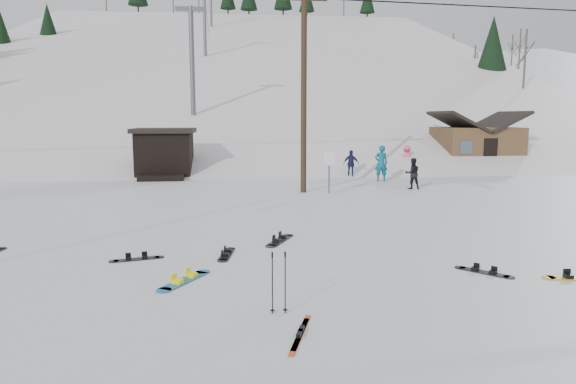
{
  "coord_description": "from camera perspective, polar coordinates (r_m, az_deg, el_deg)",
  "views": [
    {
      "loc": [
        -1.15,
        -8.79,
        3.38
      ],
      "look_at": [
        0.29,
        4.62,
        1.4
      ],
      "focal_mm": 32.0,
      "sensor_mm": 36.0,
      "label": 1
    }
  ],
  "objects": [
    {
      "name": "board_scatter_a",
      "position": [
        12.87,
        -16.46,
        -7.12
      ],
      "size": [
        1.25,
        0.49,
        0.09
      ],
      "rotation": [
        0.0,
        0.0,
        0.25
      ],
      "color": "black",
      "rests_on": "ground"
    },
    {
      "name": "board_scatter_b",
      "position": [
        12.85,
        -6.85,
        -6.85
      ],
      "size": [
        0.43,
        1.36,
        0.1
      ],
      "rotation": [
        0.0,
        0.0,
        1.42
      ],
      "color": "black",
      "rests_on": "ground"
    },
    {
      "name": "lift_tower_mid",
      "position": [
        59.88,
        -9.26,
        18.8
      ],
      "size": [
        2.2,
        0.36,
        8.0
      ],
      "color": "#595B60",
      "rests_on": "ski_slope"
    },
    {
      "name": "treeline_crest",
      "position": [
        94.86,
        -5.47,
        6.26
      ],
      "size": [
        50.0,
        6.0,
        10.0
      ],
      "primitive_type": null,
      "color": "black",
      "rests_on": "ski_slope"
    },
    {
      "name": "ski_poles",
      "position": [
        8.97,
        -1.03,
        -9.96
      ],
      "size": [
        0.3,
        0.08,
        1.09
      ],
      "color": "black",
      "rests_on": "ground"
    },
    {
      "name": "skier_navy",
      "position": [
        29.1,
        7.03,
        3.13
      ],
      "size": [
        0.97,
        0.75,
        1.54
      ],
      "primitive_type": "imported",
      "rotation": [
        0.0,
        0.0,
        2.66
      ],
      "color": "#1A1D41",
      "rests_on": "ground"
    },
    {
      "name": "ridge_right",
      "position": [
        72.09,
        27.0,
        -4.09
      ],
      "size": [
        45.66,
        93.98,
        54.59
      ],
      "primitive_type": "cube",
      "rotation": [
        0.21,
        -0.05,
        -0.12
      ],
      "color": "silver",
      "rests_on": "ground"
    },
    {
      "name": "cabin",
      "position": [
        36.6,
        20.13,
        4.86
      ],
      "size": [
        5.39,
        4.4,
        3.77
      ],
      "color": "brown",
      "rests_on": "ground"
    },
    {
      "name": "lift_tower_near",
      "position": [
        39.16,
        -10.63,
        14.77
      ],
      "size": [
        2.2,
        0.36,
        8.0
      ],
      "color": "#595B60",
      "rests_on": "ski_slope"
    },
    {
      "name": "trail_sign",
      "position": [
        22.87,
        4.61,
        3.04
      ],
      "size": [
        0.5,
        0.09,
        1.85
      ],
      "color": "#595B60",
      "rests_on": "ground"
    },
    {
      "name": "lift_hut",
      "position": [
        30.05,
        -13.52,
        4.27
      ],
      "size": [
        3.4,
        4.1,
        2.75
      ],
      "color": "black",
      "rests_on": "ground"
    },
    {
      "name": "board_scatter_f",
      "position": [
        14.15,
        -0.9,
        -5.35
      ],
      "size": [
        0.88,
        1.49,
        0.11
      ],
      "rotation": [
        0.0,
        0.0,
        1.12
      ],
      "color": "black",
      "rests_on": "ground"
    },
    {
      "name": "skier_teal",
      "position": [
        27.62,
        10.31,
        3.16
      ],
      "size": [
        0.72,
        0.5,
        1.89
      ],
      "primitive_type": "imported",
      "rotation": [
        0.0,
        0.0,
        3.08
      ],
      "color": "#0B596F",
      "rests_on": "ground"
    },
    {
      "name": "ski_slope",
      "position": [
        65.63,
        -4.98,
        -5.24
      ],
      "size": [
        60.0,
        85.24,
        65.97
      ],
      "primitive_type": "cube",
      "rotation": [
        0.31,
        0.0,
        0.0
      ],
      "color": "white",
      "rests_on": "ground"
    },
    {
      "name": "hero_snowboard",
      "position": [
        11.0,
        -11.43,
        -9.55
      ],
      "size": [
        1.0,
        1.43,
        0.11
      ],
      "rotation": [
        0.0,
        0.0,
        1.02
      ],
      "color": "#1B69B3",
      "rests_on": "ground"
    },
    {
      "name": "skier_dark",
      "position": [
        24.9,
        13.66,
        2.01
      ],
      "size": [
        0.74,
        0.59,
        1.47
      ],
      "primitive_type": "imported",
      "rotation": [
        0.0,
        0.0,
        3.09
      ],
      "color": "black",
      "rests_on": "ground"
    },
    {
      "name": "utility_pole",
      "position": [
        23.05,
        1.76,
        11.58
      ],
      "size": [
        2.0,
        0.26,
        9.0
      ],
      "color": "#3A2819",
      "rests_on": "ground"
    },
    {
      "name": "board_scatter_d",
      "position": [
        12.13,
        20.94,
        -8.28
      ],
      "size": [
        0.97,
        1.03,
        0.09
      ],
      "rotation": [
        0.0,
        0.0,
        -0.82
      ],
      "color": "black",
      "rests_on": "ground"
    },
    {
      "name": "skier_pink",
      "position": [
        32.85,
        13.04,
        3.64
      ],
      "size": [
        1.06,
        0.63,
        1.62
      ],
      "primitive_type": "imported",
      "rotation": [
        0.0,
        0.0,
        3.16
      ],
      "color": "#F45676",
      "rests_on": "ground"
    },
    {
      "name": "ground",
      "position": [
        9.49,
        1.26,
        -12.51
      ],
      "size": [
        200.0,
        200.0,
        0.0
      ],
      "primitive_type": "plane",
      "color": "silver",
      "rests_on": "ground"
    },
    {
      "name": "hero_skis",
      "position": [
        8.33,
        1.38,
        -15.43
      ],
      "size": [
        0.55,
        1.49,
        0.08
      ],
      "rotation": [
        0.0,
        0.0,
        -0.31
      ],
      "color": "#B63812",
      "rests_on": "ground"
    }
  ]
}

